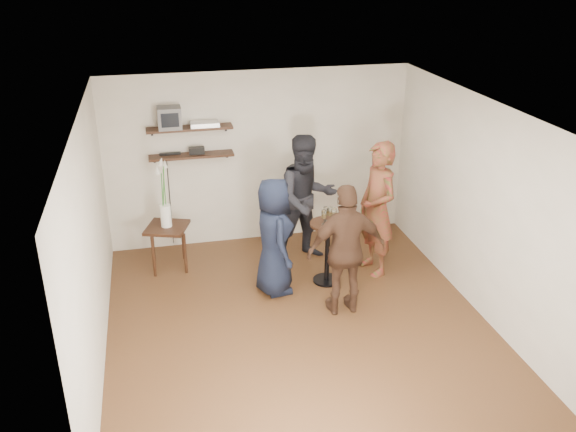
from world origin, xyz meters
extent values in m
cube|color=#492B17|center=(0.00, 0.00, -0.02)|extent=(4.50, 5.00, 0.04)
cube|color=white|center=(0.00, 0.00, 2.62)|extent=(4.50, 5.00, 0.04)
cube|color=silver|center=(0.00, 2.52, 1.30)|extent=(4.50, 0.04, 2.60)
cube|color=silver|center=(0.00, -2.52, 1.30)|extent=(4.50, 0.04, 2.60)
cube|color=silver|center=(-2.27, 0.00, 1.30)|extent=(0.04, 5.00, 2.60)
cube|color=silver|center=(2.27, 0.00, 1.30)|extent=(0.04, 5.00, 2.60)
cube|color=black|center=(-1.00, 2.38, 1.85)|extent=(1.20, 0.25, 0.04)
cube|color=black|center=(-1.00, 2.38, 1.45)|extent=(1.20, 0.25, 0.04)
cube|color=#59595B|center=(-1.26, 2.38, 2.02)|extent=(0.32, 0.30, 0.30)
cube|color=silver|center=(-0.79, 2.38, 1.90)|extent=(0.40, 0.24, 0.06)
cube|color=black|center=(-0.92, 2.38, 1.52)|extent=(0.22, 0.10, 0.10)
cube|color=black|center=(-1.30, 2.42, 1.48)|extent=(0.30, 0.05, 0.03)
cube|color=black|center=(-1.44, 1.81, 0.62)|extent=(0.68, 0.68, 0.04)
cylinder|color=black|center=(-1.65, 1.60, 0.30)|extent=(0.04, 0.04, 0.60)
cylinder|color=black|center=(-1.22, 1.60, 0.30)|extent=(0.04, 0.04, 0.60)
cylinder|color=black|center=(-1.65, 2.02, 0.30)|extent=(0.04, 0.04, 0.60)
cylinder|color=black|center=(-1.22, 2.02, 0.30)|extent=(0.04, 0.04, 0.60)
cylinder|color=white|center=(-1.44, 1.81, 0.80)|extent=(0.15, 0.15, 0.32)
cylinder|color=#297521|center=(-1.46, 1.81, 1.12)|extent=(0.01, 0.07, 0.58)
cone|color=silver|center=(-1.50, 1.81, 1.47)|extent=(0.07, 0.09, 0.13)
cylinder|color=#297521|center=(-1.42, 1.82, 1.15)|extent=(0.04, 0.06, 0.64)
cone|color=silver|center=(-1.39, 1.84, 1.54)|extent=(0.11, 0.13, 0.13)
cylinder|color=#297521|center=(-1.44, 1.79, 1.18)|extent=(0.10, 0.09, 0.70)
cone|color=silver|center=(-1.44, 1.76, 1.60)|extent=(0.14, 0.13, 0.14)
cylinder|color=black|center=(0.62, 0.93, 0.85)|extent=(0.48, 0.48, 0.04)
cylinder|color=black|center=(0.62, 0.93, 0.43)|extent=(0.06, 0.06, 0.81)
cylinder|color=black|center=(0.62, 0.93, 0.01)|extent=(0.37, 0.37, 0.03)
cylinder|color=silver|center=(0.55, 0.90, 0.87)|extent=(0.06, 0.06, 0.00)
cylinder|color=silver|center=(0.55, 0.90, 0.92)|extent=(0.01, 0.01, 0.09)
cylinder|color=silver|center=(0.55, 0.90, 1.01)|extent=(0.07, 0.07, 0.11)
cylinder|color=#D8AC59|center=(0.55, 0.90, 0.99)|extent=(0.06, 0.06, 0.06)
cylinder|color=silver|center=(0.68, 0.89, 0.87)|extent=(0.06, 0.06, 0.00)
cylinder|color=silver|center=(0.68, 0.89, 0.92)|extent=(0.01, 0.01, 0.09)
cylinder|color=silver|center=(0.68, 0.89, 1.03)|extent=(0.07, 0.07, 0.12)
cylinder|color=#D8AC59|center=(0.68, 0.89, 1.00)|extent=(0.07, 0.07, 0.06)
cylinder|color=silver|center=(0.60, 0.99, 0.87)|extent=(0.06, 0.06, 0.00)
cylinder|color=silver|center=(0.60, 0.99, 0.92)|extent=(0.01, 0.01, 0.09)
cylinder|color=silver|center=(0.60, 0.99, 1.01)|extent=(0.07, 0.07, 0.11)
cylinder|color=#D8AC59|center=(0.60, 0.99, 0.99)|extent=(0.06, 0.06, 0.06)
cylinder|color=silver|center=(0.65, 0.95, 0.87)|extent=(0.06, 0.06, 0.00)
cylinder|color=silver|center=(0.65, 0.95, 0.92)|extent=(0.01, 0.01, 0.09)
cylinder|color=silver|center=(0.65, 0.95, 1.02)|extent=(0.07, 0.07, 0.11)
cylinder|color=#D8AC59|center=(0.65, 0.95, 1.00)|extent=(0.06, 0.06, 0.06)
imported|color=red|center=(1.35, 1.07, 0.94)|extent=(0.57, 0.76, 1.87)
imported|color=black|center=(0.52, 1.67, 0.92)|extent=(0.99, 0.82, 1.85)
imported|color=black|center=(-0.12, 0.86, 0.78)|extent=(0.57, 0.81, 1.57)
imported|color=#41291C|center=(0.63, 0.19, 0.84)|extent=(0.99, 0.42, 1.67)
camera|label=1|loc=(-1.52, -6.00, 4.17)|focal=38.00mm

